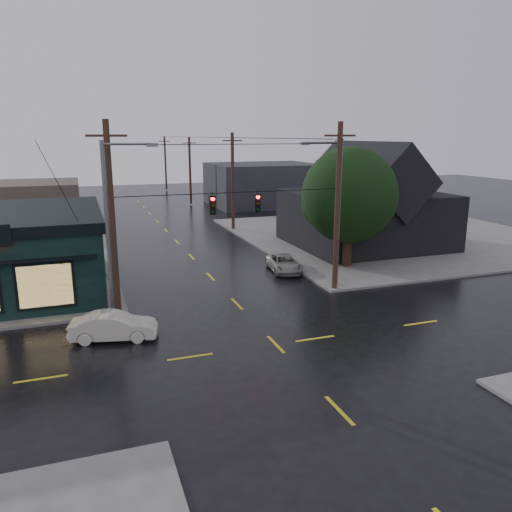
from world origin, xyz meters
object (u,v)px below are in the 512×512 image
object	(u,v)px
utility_pole_nw	(119,314)
suv_silver	(284,263)
utility_pole_ne	(334,290)
corner_tree	(349,195)
sedan_cream	(114,326)

from	to	relation	value
utility_pole_nw	suv_silver	size ratio (longest dim) A/B	2.46
suv_silver	utility_pole_ne	bearing A→B (deg)	-68.57
suv_silver	corner_tree	bearing A→B (deg)	1.38
utility_pole_ne	utility_pole_nw	bearing A→B (deg)	180.00
utility_pole_nw	suv_silver	xyz separation A→B (m)	(11.75, 5.11, 0.57)
utility_pole_nw	sedan_cream	distance (m)	3.51
corner_tree	utility_pole_ne	world-z (taller)	corner_tree
utility_pole_nw	sedan_cream	world-z (taller)	utility_pole_nw
corner_tree	utility_pole_ne	distance (m)	7.77
utility_pole_nw	corner_tree	bearing A→B (deg)	15.61
utility_pole_ne	suv_silver	bearing A→B (deg)	103.78
corner_tree	suv_silver	distance (m)	6.64
utility_pole_ne	suv_silver	world-z (taller)	utility_pole_ne
utility_pole_nw	utility_pole_ne	size ratio (longest dim) A/B	1.00
utility_pole_nw	sedan_cream	bearing A→B (deg)	-97.70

